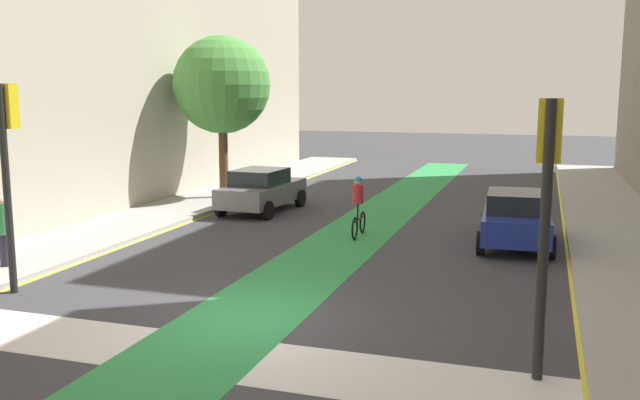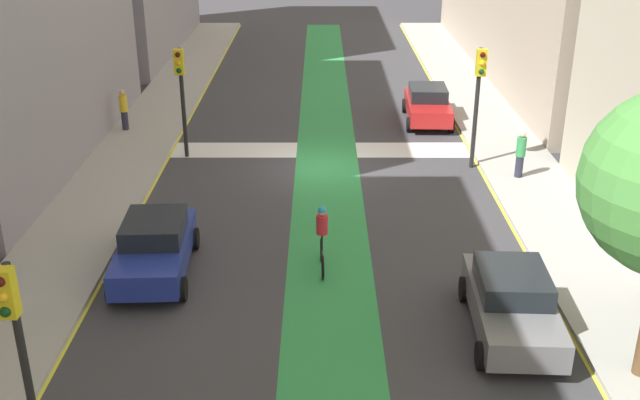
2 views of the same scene
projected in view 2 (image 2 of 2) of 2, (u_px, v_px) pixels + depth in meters
The scene contains 16 objects.
ground_plane at pixel (321, 168), 28.21m from camera, with size 120.00×120.00×0.00m, color #38383D.
bike_lane_paint at pixel (327, 167), 28.21m from camera, with size 2.40×60.00×0.01m, color #2D8C47.
crosswalk_band at pixel (321, 150), 30.05m from camera, with size 12.00×1.80×0.01m, color silver.
sidewalk_left at pixel (519, 166), 28.19m from camera, with size 3.00×60.00×0.15m, color #9E9E99.
curb_stripe_left at pixel (479, 167), 28.21m from camera, with size 0.16×60.00×0.01m, color yellow.
sidewalk_right at pixel (123, 166), 28.18m from camera, with size 3.00×60.00×0.15m, color #9E9E99.
curb_stripe_right at pixel (163, 167), 28.21m from camera, with size 0.16×60.00×0.01m, color yellow.
traffic_signal_near_right at pixel (181, 82), 28.07m from camera, with size 0.35×0.52×4.27m.
traffic_signal_near_left at pixel (479, 86), 26.90m from camera, with size 0.35×0.52×4.53m.
traffic_signal_far_right at pixel (14, 323), 13.31m from camera, with size 0.35×0.52×3.90m.
car_blue_right_far at pixel (155, 246), 20.39m from camera, with size 2.17×4.27×1.57m.
car_grey_left_far at pixel (512, 302), 17.70m from camera, with size 2.19×4.28×1.57m.
car_red_left_near at pixel (428, 104), 33.26m from camera, with size 2.16×4.27×1.57m.
cyclist_in_lane at pixel (322, 237), 20.56m from camera, with size 0.32×1.73×1.86m.
pedestrian_sidewalk_right_a at pixel (124, 109), 31.67m from camera, with size 0.34×0.34×1.76m.
pedestrian_sidewalk_left_a at pixel (521, 154), 26.61m from camera, with size 0.34×0.34×1.72m.
Camera 2 is at (0.05, 26.39, 10.04)m, focal length 41.91 mm.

